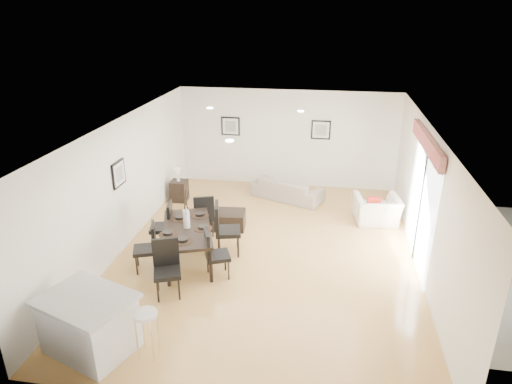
% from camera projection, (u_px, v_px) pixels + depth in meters
% --- Properties ---
extents(ground, '(8.00, 8.00, 0.00)m').
position_uv_depth(ground, '(266.00, 253.00, 9.45)').
color(ground, tan).
rests_on(ground, ground).
extents(wall_back, '(6.00, 0.04, 2.70)m').
position_uv_depth(wall_back, '(288.00, 139.00, 12.60)').
color(wall_back, white).
rests_on(wall_back, ground).
extents(wall_front, '(6.00, 0.04, 2.70)m').
position_uv_depth(wall_front, '(218.00, 322.00, 5.29)').
color(wall_front, white).
rests_on(wall_front, ground).
extents(wall_left, '(0.04, 8.00, 2.70)m').
position_uv_depth(wall_left, '(123.00, 184.00, 9.40)').
color(wall_left, white).
rests_on(wall_left, ground).
extents(wall_right, '(0.04, 8.00, 2.70)m').
position_uv_depth(wall_right, '(426.00, 203.00, 8.49)').
color(wall_right, white).
rests_on(wall_right, ground).
extents(ceiling, '(6.00, 8.00, 0.02)m').
position_uv_depth(ceiling, '(268.00, 126.00, 8.43)').
color(ceiling, white).
rests_on(ceiling, wall_back).
extents(sofa, '(2.00, 1.40, 0.54)m').
position_uv_depth(sofa, '(287.00, 189.00, 12.04)').
color(sofa, gray).
rests_on(sofa, ground).
extents(armchair, '(1.13, 1.02, 0.65)m').
position_uv_depth(armchair, '(377.00, 210.00, 10.69)').
color(armchair, beige).
rests_on(armchair, ground).
extents(dining_table, '(1.43, 1.98, 0.75)m').
position_uv_depth(dining_table, '(187.00, 231.00, 8.93)').
color(dining_table, black).
rests_on(dining_table, ground).
extents(dining_chair_wnear, '(0.55, 0.55, 0.96)m').
position_uv_depth(dining_chair_wnear, '(149.00, 245.00, 8.69)').
color(dining_chair_wnear, black).
rests_on(dining_chair_wnear, ground).
extents(dining_chair_wfar, '(0.54, 0.54, 1.01)m').
position_uv_depth(dining_chair_wfar, '(165.00, 223.00, 9.49)').
color(dining_chair_wfar, black).
rests_on(dining_chair_wfar, ground).
extents(dining_chair_enear, '(0.57, 0.57, 0.96)m').
position_uv_depth(dining_chair_enear, '(213.00, 252.00, 8.44)').
color(dining_chair_enear, black).
rests_on(dining_chair_enear, ground).
extents(dining_chair_efar, '(0.60, 0.60, 1.11)m').
position_uv_depth(dining_chair_efar, '(223.00, 226.00, 9.24)').
color(dining_chair_efar, black).
rests_on(dining_chair_efar, ground).
extents(dining_chair_head, '(0.60, 0.60, 1.03)m').
position_uv_depth(dining_chair_head, '(167.00, 264.00, 7.95)').
color(dining_chair_head, black).
rests_on(dining_chair_head, ground).
extents(dining_chair_foot, '(0.56, 0.56, 0.98)m').
position_uv_depth(dining_chair_foot, '(204.00, 213.00, 9.99)').
color(dining_chair_foot, black).
rests_on(dining_chair_foot, ground).
extents(vase, '(0.95, 1.49, 0.78)m').
position_uv_depth(vase, '(186.00, 214.00, 8.79)').
color(vase, white).
rests_on(vase, dining_table).
extents(coffee_table, '(1.03, 0.67, 0.39)m').
position_uv_depth(coffee_table, '(224.00, 220.00, 10.50)').
color(coffee_table, black).
rests_on(coffee_table, ground).
extents(side_table, '(0.41, 0.41, 0.55)m').
position_uv_depth(side_table, '(179.00, 191.00, 11.92)').
color(side_table, black).
rests_on(side_table, ground).
extents(table_lamp, '(0.18, 0.18, 0.35)m').
position_uv_depth(table_lamp, '(178.00, 173.00, 11.74)').
color(table_lamp, white).
rests_on(table_lamp, side_table).
extents(cushion, '(0.31, 0.13, 0.30)m').
position_uv_depth(cushion, '(374.00, 203.00, 10.54)').
color(cushion, '#AF2016').
rests_on(cushion, armchair).
extents(kitchen_island, '(1.55, 1.37, 0.90)m').
position_uv_depth(kitchen_island, '(89.00, 323.00, 6.66)').
color(kitchen_island, silver).
rests_on(kitchen_island, ground).
extents(bar_stool, '(0.34, 0.34, 0.75)m').
position_uv_depth(bar_stool, '(146.00, 319.00, 6.45)').
color(bar_stool, silver).
rests_on(bar_stool, ground).
extents(framed_print_back_left, '(0.52, 0.04, 0.52)m').
position_uv_depth(framed_print_back_left, '(231.00, 126.00, 12.70)').
color(framed_print_back_left, black).
rests_on(framed_print_back_left, wall_back).
extents(framed_print_back_right, '(0.52, 0.04, 0.52)m').
position_uv_depth(framed_print_back_right, '(321.00, 130.00, 12.32)').
color(framed_print_back_right, black).
rests_on(framed_print_back_right, wall_back).
extents(framed_print_left_wall, '(0.04, 0.52, 0.52)m').
position_uv_depth(framed_print_left_wall, '(119.00, 174.00, 9.10)').
color(framed_print_left_wall, black).
rests_on(framed_print_left_wall, wall_left).
extents(sliding_door, '(0.12, 2.70, 2.57)m').
position_uv_depth(sliding_door, '(423.00, 182.00, 8.65)').
color(sliding_door, white).
rests_on(sliding_door, wall_right).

